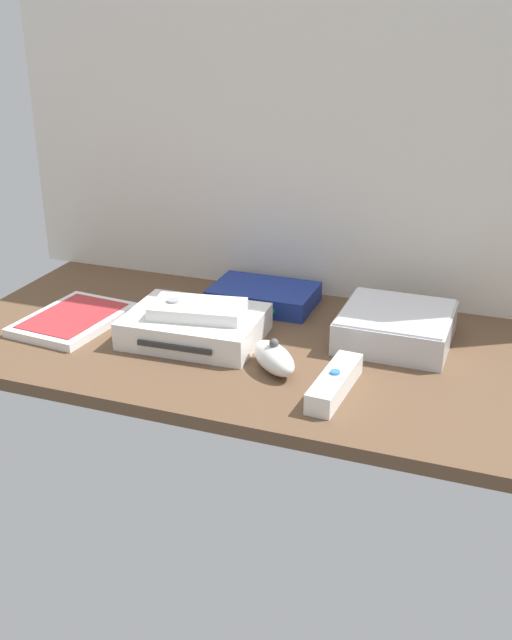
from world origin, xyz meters
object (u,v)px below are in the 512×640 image
Objects in this scene: game_case at (73,319)px; game_console at (195,326)px; remote_classic_pad at (198,309)px; mini_computer at (396,326)px; remote_wand at (335,383)px; remote_nunchuk at (274,358)px; network_router at (264,296)px.

game_console is at bearing 9.26° from game_case.
game_case is 1.30× the size of remote_classic_pad.
mini_computer is at bearing 17.78° from game_case.
remote_wand is 10.68cm from remote_nunchuk.
game_console is at bearing -161.73° from mini_computer.
remote_nunchuk reaches higher than remote_wand.
remote_classic_pad is at bearing -104.56° from network_router.
network_router is at bearing 163.35° from mini_computer.
game_console is 27.23cm from remote_wand.
remote_nunchuk is at bearing -132.72° from mini_computer.
remote_wand is at bearing -64.64° from remote_nunchuk.
remote_nunchuk is 15.97cm from remote_classic_pad.
remote_wand is at bearing -53.59° from network_router.
mini_computer is (30.23, 9.98, 0.44)cm from game_console.
game_case is 1.97× the size of remote_nunchuk.
game_console is 3.35cm from remote_classic_pad.
mini_computer is 1.67× the size of remote_nunchuk.
remote_classic_pad is (22.57, 1.02, 4.65)cm from game_case.
remote_nunchuk is at bearing 164.56° from remote_wand.
remote_wand is (20.08, -26.98, -0.19)cm from network_router.
game_console is at bearing 163.07° from remote_wand.
network_router reaches higher than game_case.
network_router is (27.13, 18.90, 0.94)cm from game_case.
remote_nunchuk reaches higher than game_console.
remote_classic_pad is at bearing -31.75° from game_console.
remote_classic_pad is (-24.65, 9.10, 3.90)cm from remote_wand.
game_case is 23.06cm from remote_classic_pad.
game_console reaches higher than game_case.
mini_computer is 53.25cm from game_case.
remote_nunchuk is (37.13, -4.59, 1.28)cm from game_case.
network_router is 25.53cm from remote_nunchuk.
game_console is 1.26× the size of mini_computer.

